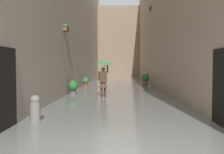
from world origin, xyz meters
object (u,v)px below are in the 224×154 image
Objects in this scene: person_wading at (104,72)px; potted_plant_near_left at (144,78)px; potted_plant_mid_left at (146,79)px; mooring_bollard at (35,109)px; potted_plant_far_right at (86,82)px; potted_plant_near_right at (73,87)px.

person_wading is 13.12m from potted_plant_near_left.
potted_plant_mid_left reaches higher than potted_plant_near_left.
person_wading reaches higher than mooring_bollard.
potted_plant_near_left is at bearing -104.98° from person_wading.
mooring_bollard is at bearing 74.91° from potted_plant_near_left.
mooring_bollard reaches higher than potted_plant_far_right.
person_wading is 2.03× the size of potted_plant_mid_left.
person_wading reaches higher than potted_plant_near_right.
person_wading is at bearing 75.02° from potted_plant_near_left.
potted_plant_near_right reaches higher than mooring_bollard.
potted_plant_near_right is at bearing 88.87° from potted_plant_far_right.
mooring_bollard is (-0.13, 6.95, -0.07)m from potted_plant_near_right.
potted_plant_far_right is 11.64m from mooring_bollard.
potted_plant_near_left is at bearing -105.09° from mooring_bollard.
potted_plant_far_right is 1.02× the size of potted_plant_near_left.
potted_plant_mid_left is at bearing -110.63° from person_wading.
potted_plant_far_right is at bearing -91.13° from potted_plant_near_right.
person_wading is at bearing 69.37° from potted_plant_mid_left.
mooring_bollard is (4.81, 14.43, -0.16)m from potted_plant_mid_left.
potted_plant_near_left is at bearing -125.65° from potted_plant_far_right.
potted_plant_far_right reaches higher than potted_plant_near_left.
person_wading is at bearing 154.63° from potted_plant_near_right.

